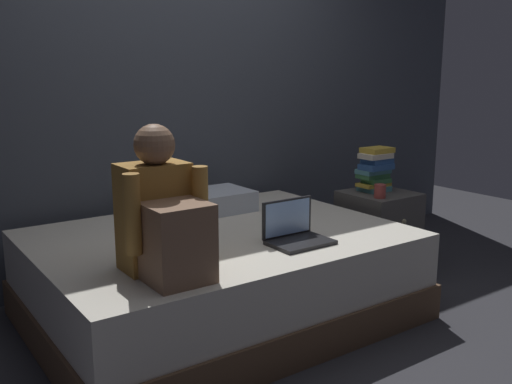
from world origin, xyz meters
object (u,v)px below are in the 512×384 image
object	(u,v)px
bed	(219,275)
mug	(380,191)
nightstand	(378,232)
book_stack	(375,169)
laptop	(295,232)
pillow	(207,202)
person_sitting	(163,218)

from	to	relation	value
bed	mug	bearing A→B (deg)	-5.39
nightstand	book_stack	size ratio (longest dim) A/B	1.86
laptop	pillow	world-z (taller)	laptop
bed	laptop	size ratio (longest dim) A/B	6.25
person_sitting	pillow	distance (m)	1.14
bed	laptop	distance (m)	0.55
bed	book_stack	world-z (taller)	book_stack
bed	person_sitting	world-z (taller)	person_sitting
mug	laptop	bearing A→B (deg)	-163.36
laptop	nightstand	bearing A→B (deg)	20.53
book_stack	person_sitting	bearing A→B (deg)	-165.52
book_stack	laptop	bearing A→B (deg)	-157.22
bed	nightstand	distance (m)	1.30
bed	nightstand	size ratio (longest dim) A/B	3.56
bed	mug	size ratio (longest dim) A/B	22.22
pillow	mug	bearing A→B (deg)	-29.74
nightstand	book_stack	xyz separation A→B (m)	(-0.00, 0.05, 0.43)
bed	book_stack	distance (m)	1.38
bed	nightstand	xyz separation A→B (m)	(1.30, 0.01, 0.04)
laptop	book_stack	world-z (taller)	book_stack
person_sitting	mug	xyz separation A→B (m)	(1.70, 0.31, -0.14)
mug	bed	bearing A→B (deg)	174.61
person_sitting	laptop	xyz separation A→B (m)	(0.76, 0.02, -0.20)
bed	laptop	xyz separation A→B (m)	(0.23, -0.39, 0.31)
person_sitting	book_stack	bearing A→B (deg)	14.48
pillow	book_stack	xyz separation A→B (m)	(1.11, -0.39, 0.15)
nightstand	person_sitting	distance (m)	1.94
bed	mug	world-z (taller)	mug
person_sitting	book_stack	world-z (taller)	person_sitting
nightstand	laptop	world-z (taller)	laptop
pillow	book_stack	world-z (taller)	book_stack
nightstand	pillow	size ratio (longest dim) A/B	1.00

